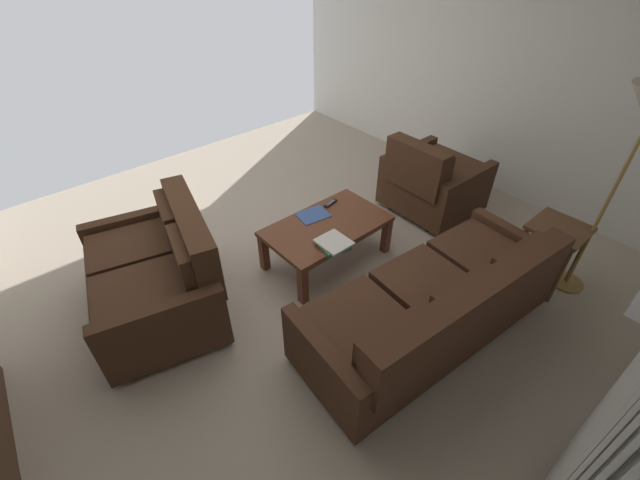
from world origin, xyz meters
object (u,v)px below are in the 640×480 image
sofa_main (437,306)px  loose_magazine (313,215)px  coffee_table (327,230)px  end_table (555,239)px  tv_remote (330,203)px  armchair_side (432,181)px  loveseat_near (159,274)px  book_stack (334,244)px

sofa_main → loose_magazine: bearing=-89.9°
sofa_main → coffee_table: sofa_main is taller
sofa_main → loose_magazine: 1.40m
end_table → tv_remote: size_ratio=3.64×
armchair_side → tv_remote: 1.21m
tv_remote → loose_magazine: size_ratio=0.59×
sofa_main → tv_remote: bearing=-99.7°
end_table → loose_magazine: (1.24, -1.66, -0.06)m
sofa_main → loose_magazine: size_ratio=7.59×
sofa_main → loveseat_near: 2.15m
end_table → loose_magazine: size_ratio=2.14×
book_stack → loose_magazine: 0.49m
end_table → book_stack: size_ratio=2.19×
loveseat_near → coffee_table: (-1.40, 0.41, -0.02)m
sofa_main → armchair_side: armchair_side is taller
book_stack → loveseat_near: bearing=-28.9°
loveseat_near → end_table: loveseat_near is taller
loveseat_near → book_stack: 1.41m
armchair_side → tv_remote: armchair_side is taller
coffee_table → armchair_side: armchair_side is taller
armchair_side → book_stack: bearing=6.1°
book_stack → armchair_side: bearing=-173.9°
loveseat_near → armchair_side: bearing=169.7°
coffee_table → book_stack: (0.17, 0.27, 0.09)m
sofa_main → coffee_table: bearing=-90.0°
armchair_side → loose_magazine: bearing=-11.6°
coffee_table → loose_magazine: size_ratio=3.97×
sofa_main → armchair_side: bearing=-141.8°
loveseat_near → book_stack: (-1.23, 0.68, 0.07)m
armchair_side → tv_remote: size_ratio=5.47×
coffee_table → end_table: bearing=130.1°
tv_remote → sofa_main: bearing=80.3°
loveseat_near → coffee_table: loveseat_near is taller
loveseat_near → book_stack: loveseat_near is taller
loveseat_near → tv_remote: bearing=173.4°
sofa_main → book_stack: bearing=-80.0°
tv_remote → loose_magazine: (0.25, 0.03, -0.01)m
sofa_main → book_stack: sofa_main is taller
end_table → armchair_side: bearing=-97.3°
armchair_side → book_stack: (1.58, 0.17, 0.08)m
coffee_table → end_table: (-1.24, 1.47, 0.13)m
loose_magazine → end_table: bearing=-134.0°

